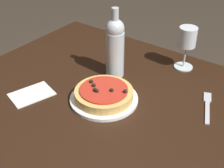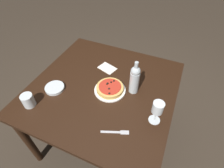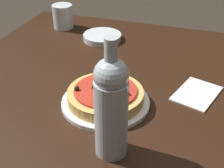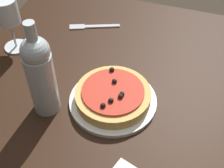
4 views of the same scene
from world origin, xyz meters
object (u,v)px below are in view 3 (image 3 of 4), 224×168
at_px(wine_bottle, 111,106).
at_px(water_cup, 63,16).
at_px(side_bowl, 102,37).
at_px(pizza, 106,95).
at_px(dining_table, 119,118).
at_px(dinner_plate, 106,102).

xyz_separation_m(wine_bottle, water_cup, (0.63, 0.42, -0.08)).
relative_size(wine_bottle, side_bowl, 1.87).
height_order(pizza, water_cup, water_cup).
bearing_deg(pizza, dining_table, -14.67).
relative_size(dinner_plate, pizza, 1.17).
xyz_separation_m(pizza, side_bowl, (0.40, 0.15, -0.02)).
relative_size(dining_table, pizza, 5.35).
relative_size(dinner_plate, wine_bottle, 0.87).
height_order(wine_bottle, side_bowl, wine_bottle).
height_order(wine_bottle, water_cup, wine_bottle).
bearing_deg(dinner_plate, side_bowl, 21.08).
xyz_separation_m(dining_table, dinner_plate, (-0.07, 0.02, 0.10)).
relative_size(pizza, side_bowl, 1.40).
bearing_deg(side_bowl, pizza, -158.91).
bearing_deg(side_bowl, dining_table, -152.67).
bearing_deg(dining_table, side_bowl, 27.33).
bearing_deg(wine_bottle, dinner_plate, 23.41).
bearing_deg(side_bowl, wine_bottle, -158.23).
xyz_separation_m(wine_bottle, side_bowl, (0.56, 0.22, -0.11)).
bearing_deg(water_cup, dinner_plate, -142.98).
height_order(dining_table, water_cup, water_cup).
bearing_deg(water_cup, side_bowl, -108.81).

